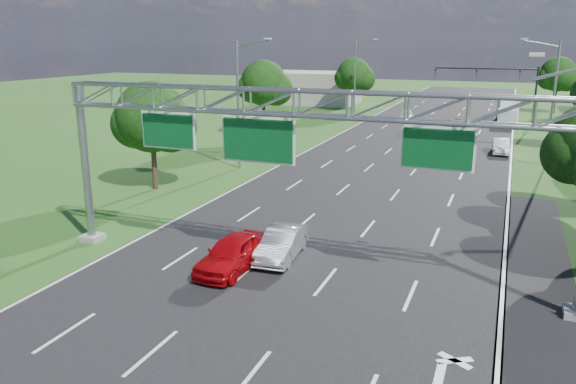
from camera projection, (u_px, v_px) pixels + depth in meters
The scene contains 19 objects.
ground at pixel (380, 181), 41.17m from camera, with size 220.00×220.00×0.00m, color #294E17.
road at pixel (380, 181), 41.17m from camera, with size 18.00×180.00×0.02m, color black.
road_flare at pixel (538, 290), 23.19m from camera, with size 3.00×30.00×0.02m, color black.
sign_gantry at pixel (298, 118), 23.10m from camera, with size 23.50×1.00×9.56m.
traffic_signal at pixel (506, 81), 68.55m from camera, with size 12.21×0.24×7.00m.
streetlight_l_near at pixel (240, 99), 43.74m from camera, with size 2.97×0.22×10.16m.
streetlight_l_far at pixel (357, 74), 75.13m from camera, with size 2.97×0.22×10.16m.
streetlight_r_mid at pixel (551, 97), 44.65m from camera, with size 2.97×0.22×10.16m.
tree_verge_la at pixel (153, 120), 37.75m from camera, with size 5.76×4.80×7.40m.
tree_verge_lb at pixel (264, 85), 58.92m from camera, with size 5.76×4.80×8.06m.
tree_verge_lc at pixel (355, 76), 80.39m from camera, with size 5.76×4.80×7.62m.
tree_verge_re at pixel (558, 76), 77.88m from camera, with size 5.76×4.80×7.84m.
building_left at pixel (313, 88), 91.41m from camera, with size 14.00×10.00×5.00m, color #A69B8B.
red_coupe at pixel (233, 253), 25.04m from camera, with size 1.86×4.63×1.58m, color #BE080E.
silver_sedan at pixel (282, 243), 26.46m from camera, with size 1.52×4.37×1.44m, color #A4A6AF.
car_queue_a at pixel (406, 115), 72.06m from camera, with size 1.79×4.40×1.28m, color #B8B8B8.
car_queue_b at pixel (458, 125), 64.22m from camera, with size 2.02×4.38×1.22m, color black.
car_queue_d at pixel (501, 146), 50.97m from camera, with size 1.41×4.04×1.33m, color white.
box_truck at pixel (507, 112), 69.77m from camera, with size 2.68×7.77×2.88m.
Camera 1 is at (8.46, -9.63, 9.98)m, focal length 35.00 mm.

